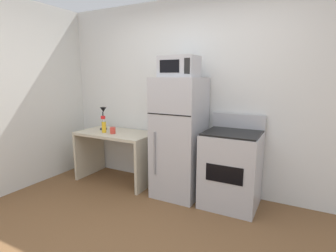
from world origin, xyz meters
name	(u,v)px	position (x,y,z in m)	size (l,w,h in m)	color
ground_plane	(128,252)	(0.00, 0.00, 0.00)	(12.00, 12.00, 0.00)	brown
wall_back_white	(199,96)	(0.00, 1.70, 1.30)	(5.00, 0.10, 2.60)	silver
desk	(117,147)	(-1.16, 1.31, 0.52)	(1.15, 0.64, 0.75)	beige
desk_lamp	(103,114)	(-1.45, 1.37, 0.99)	(0.14, 0.12, 0.35)	black
spray_bottle	(104,126)	(-1.30, 1.21, 0.85)	(0.06, 0.06, 0.25)	yellow
coffee_mug	(113,130)	(-1.14, 1.21, 0.80)	(0.08, 0.08, 0.10)	#D83F33
refrigerator	(179,138)	(-0.12, 1.32, 0.78)	(0.59, 0.64, 1.56)	#B7B7BC
microwave	(179,67)	(-0.12, 1.30, 1.69)	(0.46, 0.35, 0.26)	#B7B7BC
oven_range	(231,168)	(0.57, 1.33, 0.47)	(0.66, 0.61, 1.10)	#B7B7BC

